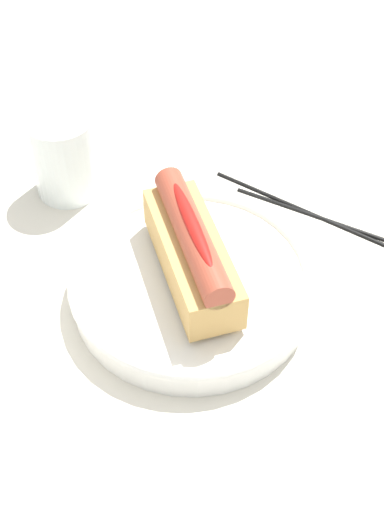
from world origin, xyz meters
name	(u,v)px	position (x,y,z in m)	size (l,w,h in m)	color
ground_plane	(208,296)	(0.00, 0.00, 0.00)	(2.40, 2.40, 0.00)	silver
serving_bowl	(192,283)	(0.01, 0.01, 0.02)	(0.23, 0.23, 0.03)	white
hotdog_front	(192,250)	(0.01, 0.01, 0.06)	(0.16, 0.10, 0.06)	tan
water_glass	(65,158)	(0.21, 0.03, 0.04)	(0.07, 0.07, 0.09)	white
chopstick_near	(307,211)	(0.03, -0.15, 0.00)	(0.01, 0.01, 0.22)	black
chopstick_far	(336,222)	(0.00, -0.16, 0.00)	(0.01, 0.01, 0.22)	black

